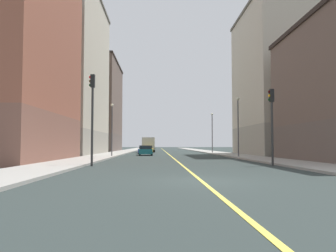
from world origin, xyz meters
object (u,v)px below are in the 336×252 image
at_px(car_yellow, 148,149).
at_px(building_right_distant, 98,107).
at_px(building_right_midblock, 70,75).
at_px(street_lamp_left_near, 238,120).
at_px(car_blue, 145,150).
at_px(street_lamp_right_near, 112,124).
at_px(car_teal, 146,151).
at_px(box_truck, 149,144).
at_px(traffic_light_left_near, 272,115).
at_px(traffic_light_right_near, 92,107).
at_px(building_right_corner, 11,56).
at_px(car_silver, 150,148).
at_px(street_lamp_left_far, 212,128).
at_px(building_left_mid, 276,82).

bearing_deg(car_yellow, building_right_distant, 129.22).
xyz_separation_m(building_right_midblock, car_yellow, (11.42, 10.55, -11.34)).
xyz_separation_m(street_lamp_left_near, car_blue, (-11.08, 17.65, -3.55)).
distance_m(street_lamp_right_near, car_teal, 7.75).
relative_size(street_lamp_right_near, box_truck, 0.88).
bearing_deg(traffic_light_left_near, traffic_light_right_near, 180.00).
bearing_deg(building_right_corner, street_lamp_left_near, 18.32).
distance_m(building_right_corner, street_lamp_right_near, 14.51).
xyz_separation_m(street_lamp_right_near, car_silver, (3.96, 35.41, -3.40)).
distance_m(street_lamp_left_far, box_truck, 15.93).
bearing_deg(box_truck, street_lamp_left_near, -69.98).
bearing_deg(box_truck, street_lamp_right_near, -98.53).
xyz_separation_m(building_right_corner, street_lamp_left_far, (22.18, 25.38, -5.28)).
bearing_deg(building_right_midblock, building_right_corner, -90.00).
height_order(street_lamp_left_far, car_blue, street_lamp_left_far).
distance_m(traffic_light_right_near, box_truck, 43.90).
height_order(street_lamp_right_near, car_teal, street_lamp_right_near).
bearing_deg(traffic_light_right_near, street_lamp_left_far, 67.12).
bearing_deg(street_lamp_left_near, street_lamp_right_near, 165.48).
bearing_deg(building_right_distant, car_teal, -67.77).
xyz_separation_m(street_lamp_left_near, car_teal, (-10.68, 9.53, -3.57)).
bearing_deg(car_teal, street_lamp_left_near, -41.75).
bearing_deg(car_silver, car_blue, -91.16).
bearing_deg(traffic_light_right_near, building_right_corner, 141.18).
relative_size(building_left_mid, street_lamp_left_near, 3.11).
relative_size(traffic_light_right_near, street_lamp_right_near, 1.00).
height_order(building_right_midblock, car_teal, building_right_midblock).
xyz_separation_m(building_right_midblock, traffic_light_right_near, (8.57, -27.38, -7.88)).
relative_size(car_teal, car_silver, 0.97).
xyz_separation_m(street_lamp_right_near, box_truck, (3.85, 25.71, -2.52)).
bearing_deg(box_truck, traffic_light_left_near, -77.46).
xyz_separation_m(building_left_mid, car_blue, (-18.67, 8.47, -9.69)).
bearing_deg(building_left_mid, street_lamp_left_near, -129.57).
distance_m(building_left_mid, car_silver, 36.43).
bearing_deg(traffic_light_left_near, building_right_corner, 161.96).
bearing_deg(car_blue, car_teal, -87.13).
distance_m(car_teal, car_yellow, 14.16).
height_order(building_right_midblock, street_lamp_left_near, building_right_midblock).
height_order(car_teal, car_yellow, car_yellow).
bearing_deg(car_teal, traffic_light_left_near, -67.89).
bearing_deg(car_blue, street_lamp_right_near, -104.24).
bearing_deg(traffic_light_left_near, street_lamp_left_far, 88.19).
relative_size(building_right_midblock, street_lamp_right_near, 3.76).
bearing_deg(building_left_mid, car_yellow, 141.65).
bearing_deg(car_blue, building_right_midblock, -157.90).
bearing_deg(car_yellow, box_truck, 89.85).
relative_size(building_right_distant, car_silver, 4.42).
xyz_separation_m(building_right_midblock, street_lamp_right_near, (7.58, -9.36, -7.92)).
bearing_deg(street_lamp_left_far, street_lamp_right_near, -135.70).
distance_m(traffic_light_left_near, street_lamp_left_near, 14.29).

